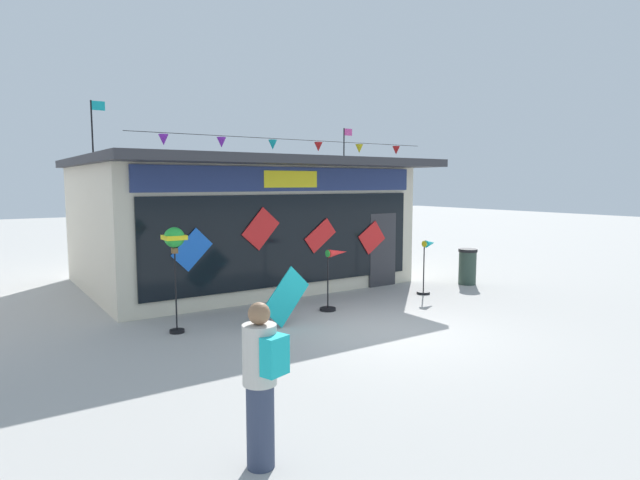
{
  "coord_description": "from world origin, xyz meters",
  "views": [
    {
      "loc": [
        -6.61,
        -7.6,
        2.83
      ],
      "look_at": [
        0.49,
        2.91,
        1.45
      ],
      "focal_mm": 29.68,
      "sensor_mm": 36.0,
      "label": 1
    }
  ],
  "objects_px": {
    "kite_shop_building": "(238,221)",
    "display_kite_on_ground": "(286,297)",
    "wind_spinner_center_left": "(428,259)",
    "wind_spinner_far_left": "(174,245)",
    "wind_spinner_left": "(334,270)",
    "trash_bin": "(467,266)",
    "person_near_camera": "(261,382)"
  },
  "relations": [
    {
      "from": "wind_spinner_center_left",
      "to": "display_kite_on_ground",
      "type": "relative_size",
      "value": 1.29
    },
    {
      "from": "wind_spinner_left",
      "to": "display_kite_on_ground",
      "type": "relative_size",
      "value": 1.28
    },
    {
      "from": "wind_spinner_left",
      "to": "trash_bin",
      "type": "height_order",
      "value": "wind_spinner_left"
    },
    {
      "from": "person_near_camera",
      "to": "trash_bin",
      "type": "bearing_deg",
      "value": -168.8
    },
    {
      "from": "wind_spinner_left",
      "to": "kite_shop_building",
      "type": "bearing_deg",
      "value": 93.08
    },
    {
      "from": "wind_spinner_far_left",
      "to": "person_near_camera",
      "type": "xyz_separation_m",
      "value": [
        -0.9,
        -5.15,
        -0.8
      ]
    },
    {
      "from": "kite_shop_building",
      "to": "display_kite_on_ground",
      "type": "height_order",
      "value": "kite_shop_building"
    },
    {
      "from": "wind_spinner_center_left",
      "to": "person_near_camera",
      "type": "height_order",
      "value": "person_near_camera"
    },
    {
      "from": "kite_shop_building",
      "to": "wind_spinner_left",
      "type": "relative_size",
      "value": 6.22
    },
    {
      "from": "wind_spinner_left",
      "to": "person_near_camera",
      "type": "xyz_separation_m",
      "value": [
        -4.44,
        -4.98,
        -0.01
      ]
    },
    {
      "from": "kite_shop_building",
      "to": "person_near_camera",
      "type": "bearing_deg",
      "value": -114.12
    },
    {
      "from": "wind_spinner_far_left",
      "to": "display_kite_on_ground",
      "type": "height_order",
      "value": "wind_spinner_far_left"
    },
    {
      "from": "wind_spinner_far_left",
      "to": "trash_bin",
      "type": "xyz_separation_m",
      "value": [
        8.36,
        0.16,
        -1.18
      ]
    },
    {
      "from": "wind_spinner_center_left",
      "to": "display_kite_on_ground",
      "type": "height_order",
      "value": "wind_spinner_center_left"
    },
    {
      "from": "wind_spinner_center_left",
      "to": "trash_bin",
      "type": "xyz_separation_m",
      "value": [
        1.82,
        0.25,
        -0.37
      ]
    },
    {
      "from": "wind_spinner_center_left",
      "to": "display_kite_on_ground",
      "type": "distance_m",
      "value": 4.62
    },
    {
      "from": "trash_bin",
      "to": "wind_spinner_center_left",
      "type": "bearing_deg",
      "value": -172.32
    },
    {
      "from": "kite_shop_building",
      "to": "wind_spinner_center_left",
      "type": "distance_m",
      "value": 5.47
    },
    {
      "from": "kite_shop_building",
      "to": "trash_bin",
      "type": "relative_size",
      "value": 8.57
    },
    {
      "from": "wind_spinner_far_left",
      "to": "wind_spinner_center_left",
      "type": "distance_m",
      "value": 6.59
    },
    {
      "from": "trash_bin",
      "to": "display_kite_on_ground",
      "type": "bearing_deg",
      "value": -172.02
    },
    {
      "from": "wind_spinner_left",
      "to": "person_near_camera",
      "type": "distance_m",
      "value": 6.67
    },
    {
      "from": "person_near_camera",
      "to": "trash_bin",
      "type": "relative_size",
      "value": 1.69
    },
    {
      "from": "kite_shop_building",
      "to": "trash_bin",
      "type": "height_order",
      "value": "kite_shop_building"
    },
    {
      "from": "wind_spinner_left",
      "to": "trash_bin",
      "type": "xyz_separation_m",
      "value": [
        4.81,
        0.33,
        -0.4
      ]
    },
    {
      "from": "kite_shop_building",
      "to": "display_kite_on_ground",
      "type": "relative_size",
      "value": 7.94
    },
    {
      "from": "wind_spinner_far_left",
      "to": "wind_spinner_center_left",
      "type": "height_order",
      "value": "wind_spinner_far_left"
    },
    {
      "from": "wind_spinner_far_left",
      "to": "display_kite_on_ground",
      "type": "bearing_deg",
      "value": -20.31
    },
    {
      "from": "wind_spinner_far_left",
      "to": "wind_spinner_left",
      "type": "relative_size",
      "value": 1.47
    },
    {
      "from": "wind_spinner_left",
      "to": "wind_spinner_center_left",
      "type": "distance_m",
      "value": 2.99
    },
    {
      "from": "kite_shop_building",
      "to": "wind_spinner_center_left",
      "type": "bearing_deg",
      "value": -53.26
    },
    {
      "from": "wind_spinner_center_left",
      "to": "display_kite_on_ground",
      "type": "xyz_separation_m",
      "value": [
        -4.56,
        -0.65,
        -0.29
      ]
    }
  ]
}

